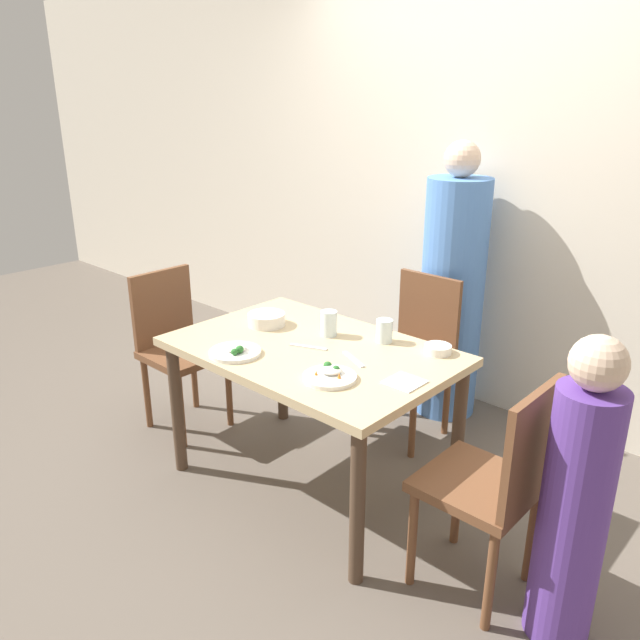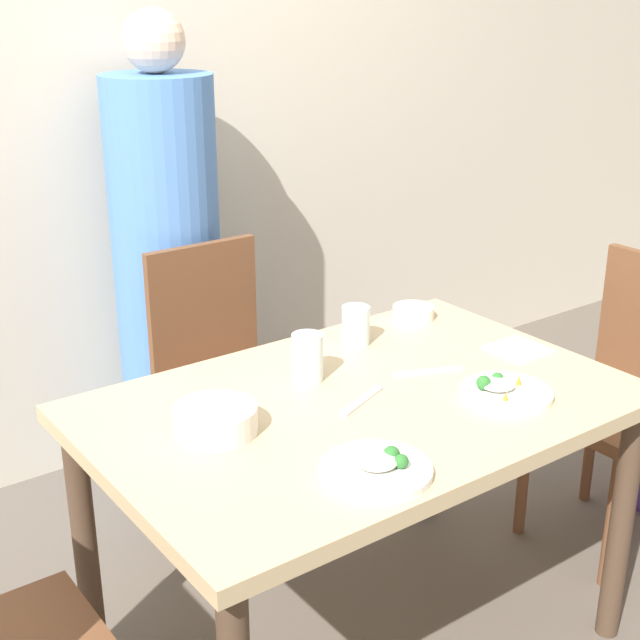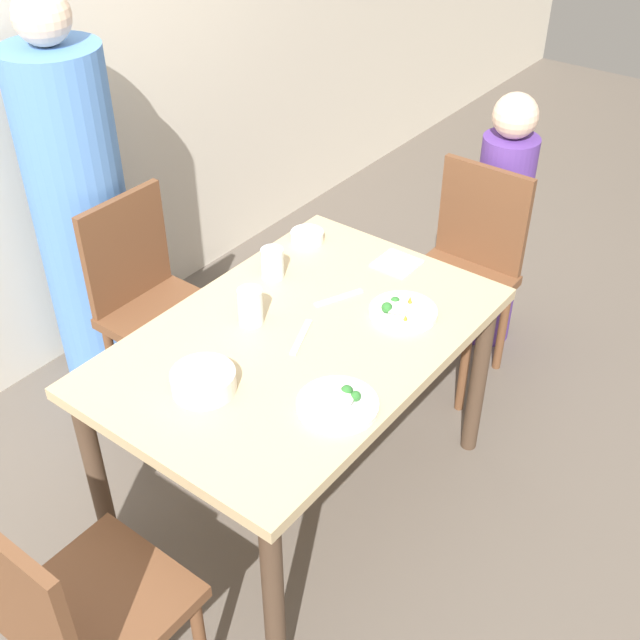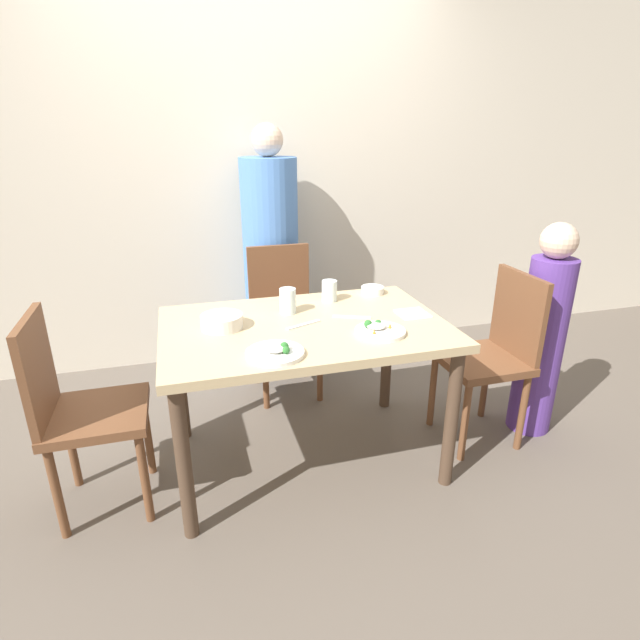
# 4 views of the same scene
# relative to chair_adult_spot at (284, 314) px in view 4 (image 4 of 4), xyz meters

# --- Properties ---
(ground_plane) EXTENTS (10.00, 10.00, 0.00)m
(ground_plane) POSITION_rel_chair_adult_spot_xyz_m (-0.06, -0.76, -0.50)
(ground_plane) COLOR #60564C
(wall_back) EXTENTS (10.00, 0.06, 2.70)m
(wall_back) POSITION_rel_chair_adult_spot_xyz_m (-0.06, 0.62, 0.85)
(wall_back) COLOR beige
(wall_back) RESTS_ON ground_plane
(dining_table) EXTENTS (1.28, 0.85, 0.73)m
(dining_table) POSITION_rel_chair_adult_spot_xyz_m (-0.06, -0.76, 0.14)
(dining_table) COLOR tan
(dining_table) RESTS_ON ground_plane
(chair_adult_spot) EXTENTS (0.40, 0.40, 0.90)m
(chair_adult_spot) POSITION_rel_chair_adult_spot_xyz_m (0.00, 0.00, 0.00)
(chair_adult_spot) COLOR brown
(chair_adult_spot) RESTS_ON ground_plane
(chair_child_spot) EXTENTS (0.40, 0.40, 0.90)m
(chair_child_spot) POSITION_rel_chair_adult_spot_xyz_m (0.92, -0.83, 0.00)
(chair_child_spot) COLOR brown
(chair_child_spot) RESTS_ON ground_plane
(chair_empty_left) EXTENTS (0.40, 0.40, 0.90)m
(chair_empty_left) POSITION_rel_chair_adult_spot_xyz_m (-1.04, -0.83, 0.00)
(chair_empty_left) COLOR brown
(chair_empty_left) RESTS_ON ground_plane
(person_adult) EXTENTS (0.36, 0.36, 1.59)m
(person_adult) POSITION_rel_chair_adult_spot_xyz_m (0.00, 0.35, 0.23)
(person_adult) COLOR #5184D1
(person_adult) RESTS_ON ground_plane
(person_child) EXTENTS (0.23, 0.23, 1.14)m
(person_child) POSITION_rel_chair_adult_spot_xyz_m (1.20, -0.83, 0.04)
(person_child) COLOR #5B3893
(person_child) RESTS_ON ground_plane
(bowl_curry) EXTENTS (0.19, 0.19, 0.06)m
(bowl_curry) POSITION_rel_chair_adult_spot_xyz_m (-0.42, -0.70, 0.26)
(bowl_curry) COLOR silver
(bowl_curry) RESTS_ON dining_table
(plate_rice_adult) EXTENTS (0.22, 0.22, 0.05)m
(plate_rice_adult) POSITION_rel_chair_adult_spot_xyz_m (0.23, -0.95, 0.25)
(plate_rice_adult) COLOR white
(plate_rice_adult) RESTS_ON dining_table
(plate_rice_child) EXTENTS (0.23, 0.23, 0.05)m
(plate_rice_child) POSITION_rel_chair_adult_spot_xyz_m (-0.25, -1.05, 0.25)
(plate_rice_child) COLOR white
(plate_rice_child) RESTS_ON dining_table
(bowl_rice_small) EXTENTS (0.12, 0.12, 0.04)m
(bowl_rice_small) POSITION_rel_chair_adult_spot_xyz_m (0.40, -0.43, 0.25)
(bowl_rice_small) COLOR white
(bowl_rice_small) RESTS_ON dining_table
(glass_water_tall) EXTENTS (0.08, 0.08, 0.11)m
(glass_water_tall) POSITION_rel_chair_adult_spot_xyz_m (0.14, -0.48, 0.29)
(glass_water_tall) COLOR silver
(glass_water_tall) RESTS_ON dining_table
(glass_water_short) EXTENTS (0.08, 0.08, 0.12)m
(glass_water_short) POSITION_rel_chair_adult_spot_xyz_m (-0.10, -0.60, 0.29)
(glass_water_short) COLOR silver
(glass_water_short) RESTS_ON dining_table
(napkin_folded) EXTENTS (0.14, 0.14, 0.01)m
(napkin_folded) POSITION_rel_chair_adult_spot_xyz_m (0.47, -0.78, 0.24)
(napkin_folded) COLOR white
(napkin_folded) RESTS_ON dining_table
(fork_steel) EXTENTS (0.17, 0.09, 0.01)m
(fork_steel) POSITION_rel_chair_adult_spot_xyz_m (0.17, -0.74, 0.24)
(fork_steel) COLOR silver
(fork_steel) RESTS_ON dining_table
(spoon_steel) EXTENTS (0.17, 0.09, 0.01)m
(spoon_steel) POSITION_rel_chair_adult_spot_xyz_m (-0.07, -0.77, 0.24)
(spoon_steel) COLOR silver
(spoon_steel) RESTS_ON dining_table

